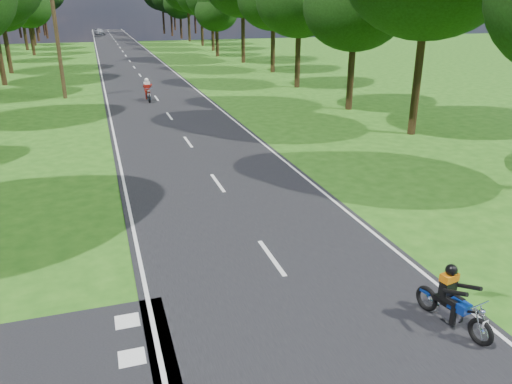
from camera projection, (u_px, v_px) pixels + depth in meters
name	position (u px, v px, depth m)	size (l,w,h in m)	color
ground	(301.00, 299.00, 11.25)	(160.00, 160.00, 0.00)	#235313
main_road	(130.00, 61.00, 55.73)	(7.00, 140.00, 0.02)	black
road_markings	(130.00, 63.00, 54.02)	(7.40, 140.00, 0.01)	silver
telegraph_pole	(57.00, 37.00, 33.01)	(1.20, 0.26, 8.00)	#382616
rider_near_blue	(455.00, 298.00, 10.05)	(0.54, 1.62, 1.35)	#0D3096
rider_far_red	(147.00, 90.00, 33.15)	(0.60, 1.79, 1.49)	maroon
distant_car	(99.00, 32.00, 98.11)	(1.53, 3.79, 1.29)	#B8BBC0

